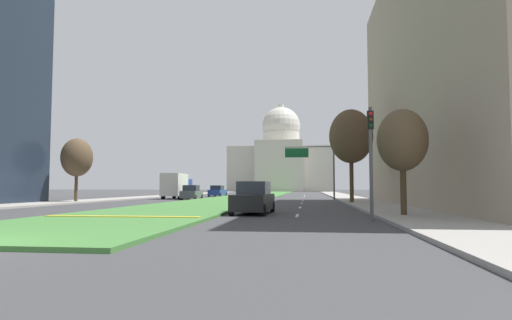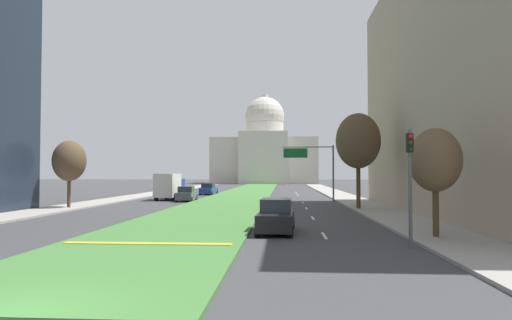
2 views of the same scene
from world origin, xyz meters
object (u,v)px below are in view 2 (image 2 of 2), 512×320
object	(u,v)px
street_tree_right_near	(435,161)
sedan_lead_stopped	(276,217)
capitol_building	(265,152)
overhead_guide_sign	(314,161)
street_tree_right_mid	(358,141)
traffic_light_near_right	(410,172)
street_tree_left_mid	(69,161)
sedan_distant	(208,189)
sedan_midblock	(186,194)
box_truck_delivery	(169,186)

from	to	relation	value
street_tree_right_near	sedan_lead_stopped	size ratio (longest dim) A/B	1.15
capitol_building	sedan_lead_stopped	xyz separation A→B (m)	(5.60, -113.90, -9.20)
overhead_guide_sign	street_tree_right_mid	world-z (taller)	street_tree_right_mid
traffic_light_near_right	street_tree_right_near	world-z (taller)	street_tree_right_near
street_tree_left_mid	sedan_distant	size ratio (longest dim) A/B	1.38
overhead_guide_sign	sedan_distant	world-z (taller)	overhead_guide_sign
capitol_building	sedan_midblock	world-z (taller)	capitol_building
street_tree_left_mid	sedan_distant	world-z (taller)	street_tree_left_mid
capitol_building	sedan_lead_stopped	size ratio (longest dim) A/B	6.91
street_tree_right_near	box_truck_delivery	xyz separation A→B (m)	(-21.43, 30.24, -2.21)
capitol_building	box_truck_delivery	distance (m)	86.54
traffic_light_near_right	street_tree_right_mid	size ratio (longest dim) A/B	0.60
overhead_guide_sign	street_tree_right_near	distance (m)	28.88
overhead_guide_sign	street_tree_right_mid	bearing A→B (deg)	-75.05
sedan_midblock	street_tree_left_mid	bearing A→B (deg)	-126.54
capitol_building	sedan_distant	bearing A→B (deg)	-94.13
street_tree_right_mid	sedan_distant	xyz separation A→B (m)	(-17.93, 25.69, -5.29)
sedan_midblock	box_truck_delivery	bearing A→B (deg)	135.69
overhead_guide_sign	box_truck_delivery	xyz separation A→B (m)	(-17.47, 1.65, -2.99)
capitol_building	sedan_distant	world-z (taller)	capitol_building
street_tree_right_mid	sedan_midblock	bearing A→B (deg)	149.24
sedan_lead_stopped	box_truck_delivery	world-z (taller)	box_truck_delivery
traffic_light_near_right	street_tree_left_mid	xyz separation A→B (m)	(-25.10, 18.81, 1.04)
sedan_lead_stopped	box_truck_delivery	size ratio (longest dim) A/B	0.75
street_tree_left_mid	street_tree_right_mid	size ratio (longest dim) A/B	0.72
sedan_lead_stopped	sedan_midblock	world-z (taller)	sedan_lead_stopped
street_tree_right_mid	sedan_distant	world-z (taller)	street_tree_right_mid
overhead_guide_sign	sedan_distant	xyz separation A→B (m)	(-14.82, 14.05, -3.85)
sedan_lead_stopped	street_tree_right_near	bearing A→B (deg)	-14.93
street_tree_right_mid	box_truck_delivery	size ratio (longest dim) A/B	1.34
capitol_building	box_truck_delivery	bearing A→B (deg)	-95.29
street_tree_right_mid	traffic_light_near_right	bearing A→B (deg)	-93.15
capitol_building	traffic_light_near_right	size ratio (longest dim) A/B	6.33
sedan_lead_stopped	sedan_distant	xyz separation A→B (m)	(-10.89, 40.54, -0.04)
traffic_light_near_right	box_truck_delivery	xyz separation A→B (m)	(-19.51, 32.68, -1.64)
sedan_midblock	box_truck_delivery	world-z (taller)	box_truck_delivery
capitol_building	street_tree_right_mid	world-z (taller)	capitol_building
traffic_light_near_right	sedan_midblock	size ratio (longest dim) A/B	1.17
street_tree_right_mid	street_tree_right_near	bearing A→B (deg)	-87.12
street_tree_left_mid	sedan_midblock	distance (m)	14.40
sedan_lead_stopped	sedan_midblock	distance (m)	27.68
overhead_guide_sign	sedan_midblock	distance (m)	15.28
street_tree_left_mid	overhead_guide_sign	bearing A→B (deg)	27.92
street_tree_right_near	sedan_midblock	bearing A→B (deg)	124.15
sedan_midblock	traffic_light_near_right	bearing A→B (deg)	-60.78
street_tree_left_mid	sedan_midblock	size ratio (longest dim) A/B	1.40
capitol_building	sedan_lead_stopped	bearing A→B (deg)	-87.19
street_tree_left_mid	traffic_light_near_right	bearing A→B (deg)	-36.84
overhead_guide_sign	sedan_lead_stopped	bearing A→B (deg)	-98.44
street_tree_right_mid	street_tree_left_mid	bearing A→B (deg)	-178.72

